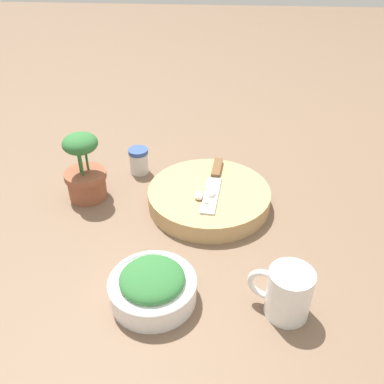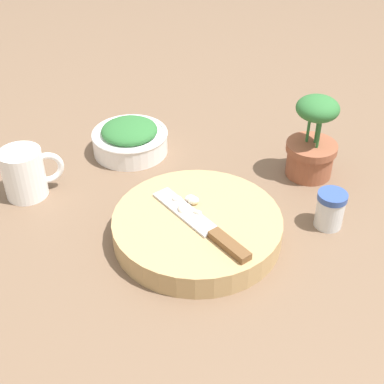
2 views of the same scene
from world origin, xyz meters
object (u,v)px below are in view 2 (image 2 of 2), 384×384
at_px(garlic_cloves, 187,203).
at_px(spice_jar, 330,209).
at_px(cutting_board, 197,227).
at_px(potted_herb, 312,143).
at_px(chef_knife, 206,227).
at_px(herb_bowl, 130,138).
at_px(coffee_mug, 25,173).

distance_m(garlic_cloves, spice_jar, 0.26).
relative_size(cutting_board, potted_herb, 1.70).
height_order(chef_knife, garlic_cloves, garlic_cloves).
bearing_deg(herb_bowl, chef_knife, -16.93).
height_order(chef_knife, spice_jar, spice_jar).
relative_size(herb_bowl, potted_herb, 0.95).
xyz_separation_m(chef_knife, coffee_mug, (-0.36, -0.14, 0.00)).
relative_size(garlic_cloves, spice_jar, 1.05).
bearing_deg(cutting_board, chef_knife, -19.09).
bearing_deg(coffee_mug, spice_jar, 37.08).
bearing_deg(coffee_mug, cutting_board, 25.16).
xyz_separation_m(garlic_cloves, spice_jar, (0.18, 0.19, -0.02)).
bearing_deg(herb_bowl, coffee_mug, -92.91).
height_order(garlic_cloves, herb_bowl, herb_bowl).
bearing_deg(chef_knife, garlic_cloves, 77.78).
bearing_deg(spice_jar, garlic_cloves, -133.24).
xyz_separation_m(herb_bowl, potted_herb, (0.33, 0.22, 0.04)).
bearing_deg(coffee_mug, garlic_cloves, 29.51).
xyz_separation_m(chef_knife, spice_jar, (0.11, 0.21, -0.01)).
bearing_deg(spice_jar, cutting_board, -125.27).
relative_size(garlic_cloves, potted_herb, 0.42).
bearing_deg(chef_knife, potted_herb, 8.53).
xyz_separation_m(chef_knife, garlic_cloves, (-0.07, 0.02, 0.00)).
bearing_deg(herb_bowl, potted_herb, 33.54).
xyz_separation_m(garlic_cloves, coffee_mug, (-0.29, -0.16, -0.00)).
height_order(coffee_mug, potted_herb, potted_herb).
xyz_separation_m(cutting_board, herb_bowl, (-0.31, 0.09, 0.01)).
distance_m(herb_bowl, potted_herb, 0.39).
distance_m(chef_knife, herb_bowl, 0.36).
height_order(cutting_board, herb_bowl, herb_bowl).
height_order(herb_bowl, potted_herb, potted_herb).
xyz_separation_m(garlic_cloves, potted_herb, (0.05, 0.30, 0.02)).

